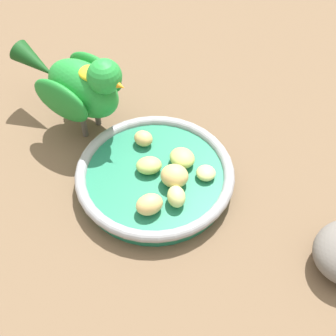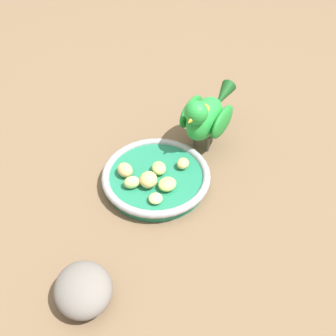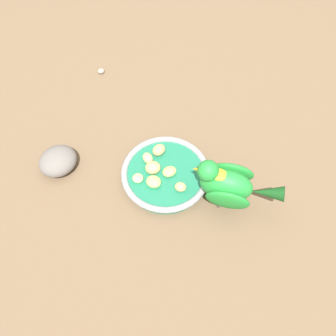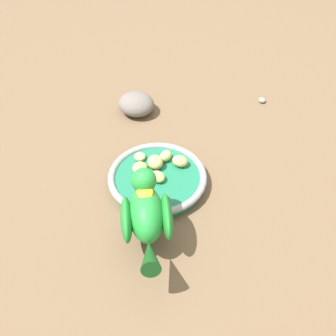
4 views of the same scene
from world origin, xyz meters
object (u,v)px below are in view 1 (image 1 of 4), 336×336
at_px(apple_piece_3, 149,165).
at_px(apple_piece_5, 143,139).
at_px(feeding_bowl, 155,177).
at_px(parrot, 80,85).
at_px(apple_piece_0, 182,158).
at_px(apple_piece_6, 176,197).
at_px(apple_piece_2, 175,177).
at_px(apple_piece_1, 207,175).
at_px(apple_piece_4, 149,204).

bearing_deg(apple_piece_3, apple_piece_5, -4.10).
distance_m(feeding_bowl, parrot, 0.17).
bearing_deg(parrot, apple_piece_0, 1.79).
bearing_deg(apple_piece_6, apple_piece_2, -11.28).
relative_size(feeding_bowl, apple_piece_1, 8.17).
bearing_deg(parrot, apple_piece_2, -9.50).
bearing_deg(feeding_bowl, apple_piece_4, 160.36).
bearing_deg(apple_piece_6, apple_piece_4, 96.12).
xyz_separation_m(apple_piece_2, apple_piece_5, (0.08, 0.02, -0.00)).
distance_m(apple_piece_5, parrot, 0.12).
bearing_deg(feeding_bowl, parrot, 28.84).
distance_m(apple_piece_2, parrot, 0.19).
distance_m(apple_piece_2, apple_piece_3, 0.04).
height_order(apple_piece_0, apple_piece_2, apple_piece_2).
relative_size(apple_piece_5, parrot, 0.16).
distance_m(apple_piece_0, parrot, 0.18).
xyz_separation_m(apple_piece_1, apple_piece_4, (-0.03, 0.09, 0.01)).
xyz_separation_m(feeding_bowl, apple_piece_5, (0.06, 0.00, 0.02)).
distance_m(apple_piece_2, apple_piece_6, 0.03).
bearing_deg(apple_piece_4, apple_piece_5, -8.83).
height_order(feeding_bowl, apple_piece_4, apple_piece_4).
relative_size(apple_piece_1, apple_piece_4, 0.75).
distance_m(apple_piece_2, apple_piece_5, 0.08).
distance_m(apple_piece_1, apple_piece_6, 0.06).
xyz_separation_m(apple_piece_0, apple_piece_3, (-0.00, 0.05, -0.00)).
xyz_separation_m(feeding_bowl, apple_piece_0, (0.01, -0.04, 0.02)).
bearing_deg(apple_piece_5, apple_piece_0, -138.18).
distance_m(apple_piece_0, apple_piece_3, 0.05).
bearing_deg(apple_piece_2, apple_piece_5, 16.59).
bearing_deg(parrot, apple_piece_3, -12.52).
bearing_deg(apple_piece_6, parrot, 25.49).
bearing_deg(apple_piece_2, apple_piece_3, 41.67).
relative_size(apple_piece_2, apple_piece_3, 1.06).
relative_size(apple_piece_0, apple_piece_1, 1.37).
xyz_separation_m(apple_piece_0, apple_piece_5, (0.05, 0.04, 0.00)).
height_order(apple_piece_6, parrot, parrot).
bearing_deg(apple_piece_4, apple_piece_3, -12.38).
height_order(apple_piece_1, apple_piece_4, apple_piece_4).
height_order(apple_piece_2, parrot, parrot).
distance_m(apple_piece_0, apple_piece_6, 0.07).
bearing_deg(apple_piece_0, apple_piece_6, 158.10).
distance_m(apple_piece_5, apple_piece_6, 0.11).
xyz_separation_m(feeding_bowl, apple_piece_2, (-0.02, -0.02, 0.02)).
bearing_deg(apple_piece_4, apple_piece_0, -42.61).
xyz_separation_m(apple_piece_0, apple_piece_6, (-0.06, 0.03, 0.00)).
distance_m(apple_piece_0, apple_piece_4, 0.09).
height_order(apple_piece_1, apple_piece_5, apple_piece_5).
relative_size(apple_piece_6, parrot, 0.17).
bearing_deg(apple_piece_2, parrot, 31.19).
bearing_deg(apple_piece_4, apple_piece_2, -51.06).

